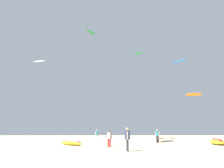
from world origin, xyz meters
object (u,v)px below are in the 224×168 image
Objects in this scene: kite_grounded_near at (71,143)px; person_left at (97,134)px; kite_aloft_1 at (39,61)px; kite_grounded_mid at (217,142)px; kite_aloft_3 at (180,61)px; kite_aloft_2 at (194,94)px; person_midground at (109,137)px; person_right at (157,135)px; person_foreground at (127,137)px; kite_grounded_far at (167,140)px; kite_aloft_4 at (91,32)px; kite_aloft_0 at (138,53)px.

person_left is at bearing 77.82° from kite_grounded_near.
kite_aloft_1 reaches higher than kite_grounded_near.
kite_aloft_3 reaches higher than kite_grounded_mid.
person_left is 0.43× the size of kite_aloft_2.
person_midground is 9.68m from person_right.
kite_grounded_near is at bearing -177.99° from kite_grounded_mid.
kite_grounded_mid is 27.11m from kite_aloft_1.
person_left is at bearing -151.18° from kite_aloft_2.
kite_grounded_near is (-5.46, 7.17, -0.82)m from person_foreground.
person_right is at bearing 21.49° from kite_grounded_near.
kite_aloft_4 reaches higher than kite_grounded_far.
person_midground is at bearing -130.17° from kite_grounded_far.
person_foreground is 38.11m from kite_aloft_4.
person_right is at bearing -125.74° from kite_aloft_2.
person_left is 14.88m from kite_aloft_1.
kite_aloft_1 is at bearing -173.06° from kite_aloft_3.
kite_grounded_mid is 36.54m from kite_aloft_4.
person_foreground is 1.04× the size of person_right.
kite_grounded_far is 1.02× the size of kite_aloft_2.
kite_grounded_far is (2.10, 3.09, -0.76)m from person_right.
kite_aloft_4 is (-16.45, 11.96, 11.18)m from kite_aloft_3.
kite_aloft_0 is (-1.64, 12.48, 18.18)m from kite_grounded_far.
person_foreground is 13.70m from kite_grounded_mid.
kite_aloft_4 is (-5.17, 29.48, 23.60)m from person_foreground.
kite_grounded_far is (10.34, -4.00, -0.75)m from person_left.
kite_grounded_mid is 1.31× the size of kite_grounded_far.
kite_aloft_1 reaches higher than kite_grounded_mid.
kite_grounded_near is at bearing -148.29° from kite_aloft_3.
kite_aloft_4 is (-12.49, 15.01, 24.39)m from kite_grounded_far.
kite_aloft_4 reaches higher than kite_aloft_2.
kite_aloft_1 is (-17.32, 3.29, 11.16)m from person_right.
kite_aloft_3 is at bearing -120.70° from kite_aloft_2.
kite_grounded_far is 1.29× the size of kite_aloft_4.
kite_grounded_mid is (14.29, -10.71, -0.71)m from person_left.
kite_aloft_0 reaches higher than kite_aloft_2.
person_left is at bearing -159.92° from person_midground.
kite_aloft_1 reaches higher than person_left.
person_midground reaches higher than kite_grounded_far.
person_right is at bearing -60.15° from kite_aloft_4.
person_midground is at bearing -0.14° from person_right.
kite_aloft_0 reaches higher than person_midground.
person_foreground is 0.64× the size of kite_aloft_3.
person_foreground is at bearing -122.78° from kite_aloft_3.
person_foreground reaches higher than kite_grounded_mid.
kite_aloft_0 is (0.46, 15.57, 17.42)m from person_right.
kite_aloft_1 is at bearing 114.26° from person_left.
kite_grounded_near is at bearing -112.10° from person_midground.
person_left is at bearing 22.71° from kite_aloft_1.
kite_grounded_far reaches higher than kite_grounded_near.
kite_aloft_1 is at bearing -48.79° from person_foreground.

